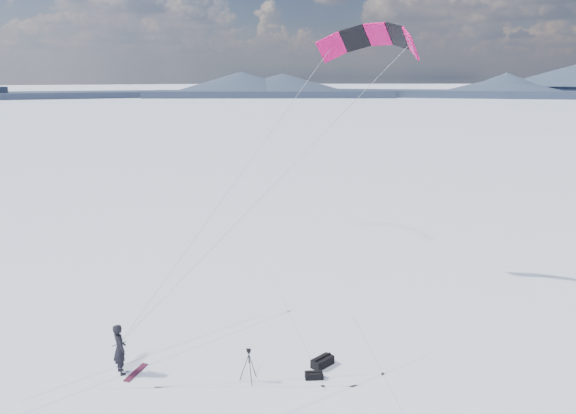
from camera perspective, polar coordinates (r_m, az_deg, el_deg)
ground at (r=21.76m, az=-5.36°, el=-16.61°), size 1800.00×1800.00×0.00m
horizon_hills at (r=20.42m, az=-5.54°, el=-9.12°), size 704.00×704.42×8.00m
snow_tracks at (r=21.90m, az=-4.58°, el=-16.38°), size 17.62×10.25×0.01m
snowkiter at (r=22.66m, az=-16.57°, el=-15.85°), size 0.48×0.71×1.94m
snowboard at (r=22.52m, az=-15.19°, el=-15.91°), size 1.20×1.07×0.04m
tripod at (r=20.95m, az=-4.00°, el=-15.28°), size 0.63×0.63×1.26m
gear_bag_a at (r=22.19m, az=3.51°, el=-15.41°), size 0.98×0.61×0.41m
gear_bag_b at (r=21.41m, az=2.64°, el=-16.70°), size 0.72×0.60×0.30m
power_kite at (r=29.52m, az=8.48°, el=16.23°), size 15.64×5.98×12.24m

